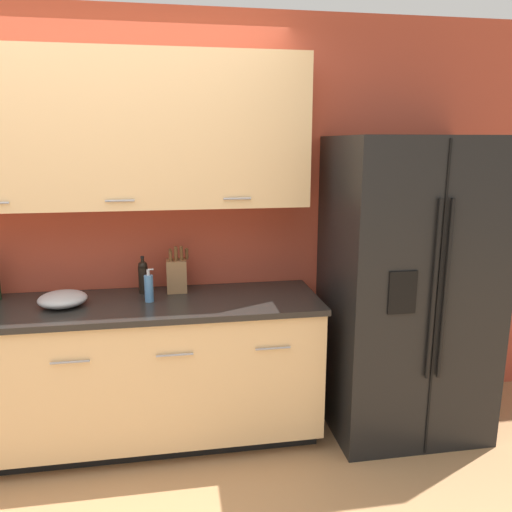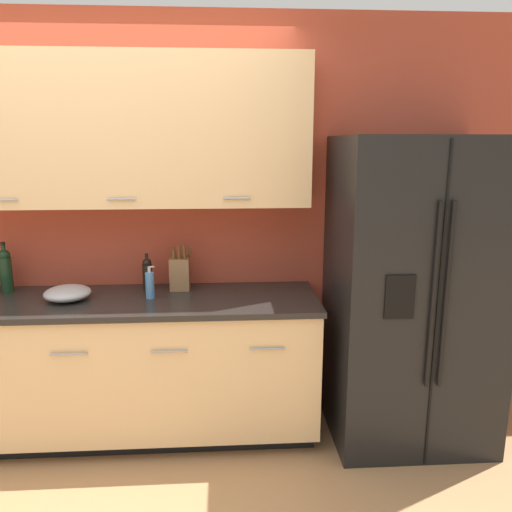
% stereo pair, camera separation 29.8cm
% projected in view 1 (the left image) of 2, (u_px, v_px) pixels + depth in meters
% --- Properties ---
extents(wall_back, '(10.00, 0.39, 2.60)m').
position_uv_depth(wall_back, '(99.00, 198.00, 3.04)').
color(wall_back, '#AD422D').
rests_on(wall_back, ground_plane).
extents(counter_unit, '(2.28, 0.64, 0.90)m').
position_uv_depth(counter_unit, '(130.00, 372.00, 3.01)').
color(counter_unit, black).
rests_on(counter_unit, ground_plane).
extents(refrigerator, '(0.94, 0.78, 1.85)m').
position_uv_depth(refrigerator, '(406.00, 288.00, 3.12)').
color(refrigerator, black).
rests_on(refrigerator, ground_plane).
extents(knife_block, '(0.14, 0.11, 0.30)m').
position_uv_depth(knife_block, '(177.00, 275.00, 3.10)').
color(knife_block, olive).
rests_on(knife_block, counter_unit).
extents(soap_dispenser, '(0.06, 0.05, 0.20)m').
position_uv_depth(soap_dispenser, '(149.00, 288.00, 2.92)').
color(soap_dispenser, '#4C7FB2').
rests_on(soap_dispenser, counter_unit).
extents(oil_bottle, '(0.06, 0.06, 0.23)m').
position_uv_depth(oil_bottle, '(143.00, 276.00, 3.08)').
color(oil_bottle, black).
rests_on(oil_bottle, counter_unit).
extents(mixing_bowl, '(0.27, 0.27, 0.09)m').
position_uv_depth(mixing_bowl, '(63.00, 299.00, 2.84)').
color(mixing_bowl, '#A3A3A5').
rests_on(mixing_bowl, counter_unit).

